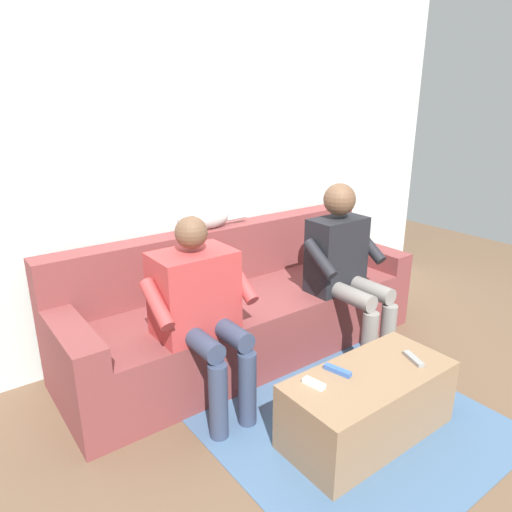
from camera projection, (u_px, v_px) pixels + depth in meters
ground_plane at (316, 399)px, 2.73m from camera, size 8.00×8.00×0.00m
back_wall at (203, 162)px, 3.24m from camera, size 4.74×0.06×2.50m
couch at (243, 310)px, 3.20m from camera, size 2.48×0.80×0.83m
coffee_table at (368, 404)px, 2.39m from camera, size 0.91×0.42×0.37m
person_left_seated at (344, 262)px, 3.07m from camera, size 0.54×0.56×1.16m
person_right_seated at (200, 303)px, 2.52m from camera, size 0.59×0.57×1.09m
cat_on_backrest at (204, 218)px, 3.12m from camera, size 0.54×0.13×0.16m
remote_white at (314, 383)px, 2.23m from camera, size 0.06×0.12×0.02m
remote_gray at (413, 359)px, 2.44m from camera, size 0.08×0.15×0.02m
remote_blue at (337, 370)px, 2.33m from camera, size 0.07×0.15×0.02m
floor_rug at (346, 419)px, 2.55m from camera, size 1.45×1.44×0.01m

